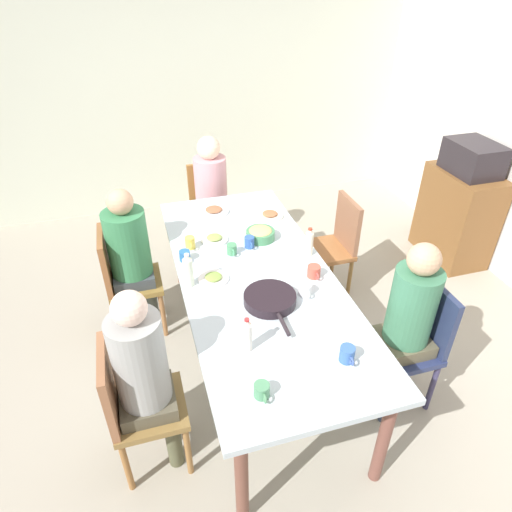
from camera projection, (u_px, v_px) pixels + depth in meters
The scene contains 31 objects.
ground_plane at pixel (256, 356), 3.42m from camera, with size 6.44×6.44×0.00m, color #9F9889.
wall_left at pixel (185, 93), 4.88m from camera, with size 0.12×5.24×2.60m, color silver.
dining_table at pixel (256, 283), 3.03m from camera, with size 2.41×1.00×0.78m.
chair_0 at pixel (414, 338), 2.86m from camera, with size 0.40×0.40×0.90m.
person_0 at pixel (408, 315), 2.72m from camera, with size 0.30×0.30×1.24m.
chair_1 at pixel (335, 242), 3.82m from camera, with size 0.40×0.40×0.90m.
chair_2 at pixel (123, 277), 3.41m from camera, with size 0.40×0.40×0.90m.
person_2 at pixel (131, 251), 3.31m from camera, with size 0.31×0.31×1.23m.
chair_3 at pixel (211, 204), 4.40m from camera, with size 0.40×0.40×0.90m.
person_3 at pixel (211, 188), 4.20m from camera, with size 0.30×0.30×1.22m.
chair_4 at pixel (133, 403), 2.45m from camera, with size 0.40×0.40×0.90m.
person_4 at pixel (144, 371), 2.35m from camera, with size 0.30×0.30×1.26m.
plate_0 at pixel (214, 239), 3.34m from camera, with size 0.20×0.20×0.04m.
plate_1 at pixel (270, 215), 3.64m from camera, with size 0.22×0.22×0.04m.
plate_2 at pixel (213, 278), 2.93m from camera, with size 0.20×0.20×0.04m.
plate_3 at pixel (214, 211), 3.70m from camera, with size 0.25×0.25×0.04m.
bowl_0 at pixel (260, 234), 3.34m from camera, with size 0.21×0.21×0.09m.
serving_pan at pixel (270, 299), 2.73m from camera, with size 0.50×0.32×0.06m.
cup_0 at pixel (347, 354), 2.33m from camera, with size 0.12×0.08×0.09m.
cup_1 at pixel (305, 289), 2.80m from camera, with size 0.12×0.08×0.08m.
cup_2 at pixel (190, 243), 3.23m from camera, with size 0.11×0.07×0.09m.
cup_3 at pixel (262, 391), 2.15m from camera, with size 0.11×0.08×0.07m.
cup_4 at pixel (185, 256), 3.11m from camera, with size 0.11×0.08×0.07m.
cup_5 at pixel (232, 249), 3.17m from camera, with size 0.11×0.07×0.08m.
cup_6 at pixel (314, 272), 2.95m from camera, with size 0.12×0.09×0.08m.
cup_7 at pixel (250, 242), 3.25m from camera, with size 0.11×0.07×0.09m.
bottle_0 at pixel (247, 335), 2.37m from camera, with size 0.05×0.05×0.22m.
bottle_1 at pixel (188, 271), 2.83m from camera, with size 0.06×0.06×0.24m.
bottle_2 at pixel (309, 242), 3.13m from camera, with size 0.06×0.06×0.22m.
side_cabinet at pixel (457, 216), 4.33m from camera, with size 0.70×0.44×0.90m, color brown.
microwave at pixel (473, 158), 4.00m from camera, with size 0.48×0.36×0.28m, color black.
Camera 1 is at (2.31, -0.68, 2.55)m, focal length 31.45 mm.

